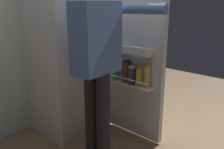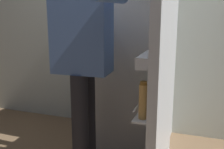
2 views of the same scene
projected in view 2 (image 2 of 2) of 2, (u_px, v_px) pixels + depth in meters
kitchen_wall at (144, 10)px, 2.72m from camera, size 4.40×0.10×2.45m
refrigerator at (136, 53)px, 2.41m from camera, size 0.72×1.27×1.73m
person at (84, 51)px, 1.91m from camera, size 0.53×0.69×1.61m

